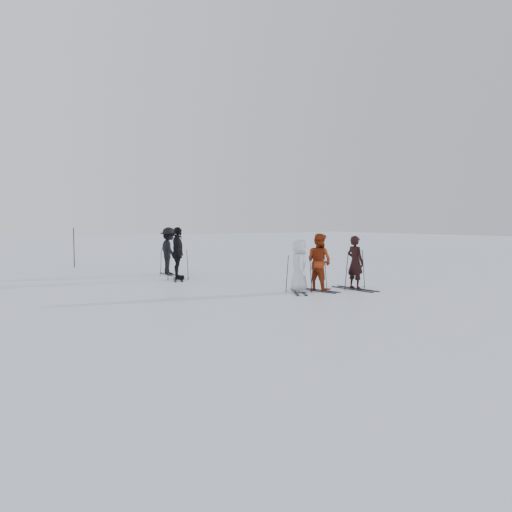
{
  "coord_description": "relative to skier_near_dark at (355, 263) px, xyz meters",
  "views": [
    {
      "loc": [
        -9.98,
        -13.25,
        2.25
      ],
      "look_at": [
        0.0,
        1.0,
        1.0
      ],
      "focal_mm": 35.0,
      "sensor_mm": 36.0,
      "label": 1
    }
  ],
  "objects": [
    {
      "name": "skier_grey",
      "position": [
        -1.94,
        0.52,
        -0.05
      ],
      "size": [
        0.86,
        0.95,
        1.62
      ],
      "primitive_type": "imported",
      "rotation": [
        0.0,
        0.0,
        1.0
      ],
      "color": "silver",
      "rests_on": "ground"
    },
    {
      "name": "skis_grey",
      "position": [
        -1.94,
        0.52,
        -0.26
      ],
      "size": [
        1.86,
        1.62,
        1.21
      ],
      "primitive_type": null,
      "rotation": [
        0.0,
        0.0,
        1.0
      ],
      "color": "black",
      "rests_on": "ground"
    },
    {
      "name": "skis_uphill_left",
      "position": [
        -3.56,
        5.68,
        -0.27
      ],
      "size": [
        1.82,
        1.44,
        1.17
      ],
      "primitive_type": null,
      "rotation": [
        0.0,
        0.0,
        1.14
      ],
      "color": "black",
      "rests_on": "ground"
    },
    {
      "name": "skis_near_dark",
      "position": [
        0.0,
        0.0,
        -0.2
      ],
      "size": [
        1.82,
        1.0,
        1.31
      ],
      "primitive_type": null,
      "rotation": [
        0.0,
        0.0,
        1.6
      ],
      "color": "black",
      "rests_on": "ground"
    },
    {
      "name": "skier_red",
      "position": [
        -1.2,
        0.41,
        0.04
      ],
      "size": [
        0.82,
        0.98,
        1.81
      ],
      "primitive_type": "imported",
      "rotation": [
        0.0,
        0.0,
        1.74
      ],
      "color": "maroon",
      "rests_on": "ground"
    },
    {
      "name": "piste_marker",
      "position": [
        -5.42,
        13.03,
        0.08
      ],
      "size": [
        0.05,
        0.05,
        1.89
      ],
      "primitive_type": "cylinder",
      "rotation": [
        0.0,
        0.0,
        0.26
      ],
      "color": "black",
      "rests_on": "ground"
    },
    {
      "name": "skis_red",
      "position": [
        -1.2,
        0.41,
        -0.3
      ],
      "size": [
        1.65,
        1.05,
        1.12
      ],
      "primitive_type": null,
      "rotation": [
        0.0,
        0.0,
        1.74
      ],
      "color": "black",
      "rests_on": "ground"
    },
    {
      "name": "skier_uphill_far",
      "position": [
        -3.03,
        7.6,
        0.11
      ],
      "size": [
        0.85,
        1.32,
        1.93
      ],
      "primitive_type": "imported",
      "rotation": [
        0.0,
        0.0,
        1.46
      ],
      "color": "black",
      "rests_on": "ground"
    },
    {
      "name": "skier_uphill_left",
      "position": [
        -3.56,
        5.68,
        0.12
      ],
      "size": [
        0.91,
        1.25,
        1.97
      ],
      "primitive_type": "imported",
      "rotation": [
        0.0,
        0.0,
        1.14
      ],
      "color": "black",
      "rests_on": "ground"
    },
    {
      "name": "ground",
      "position": [
        -1.92,
        1.89,
        -0.86
      ],
      "size": [
        120.0,
        120.0,
        0.0
      ],
      "primitive_type": "plane",
      "color": "silver",
      "rests_on": "ground"
    },
    {
      "name": "skis_uphill_far",
      "position": [
        -3.03,
        7.6,
        -0.29
      ],
      "size": [
        1.64,
        0.99,
        1.14
      ],
      "primitive_type": null,
      "rotation": [
        0.0,
        0.0,
        1.46
      ],
      "color": "black",
      "rests_on": "ground"
    },
    {
      "name": "skier_near_dark",
      "position": [
        0.0,
        0.0,
        0.0
      ],
      "size": [
        0.43,
        0.64,
        1.72
      ],
      "primitive_type": "imported",
      "rotation": [
        0.0,
        0.0,
        1.6
      ],
      "color": "black",
      "rests_on": "ground"
    }
  ]
}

